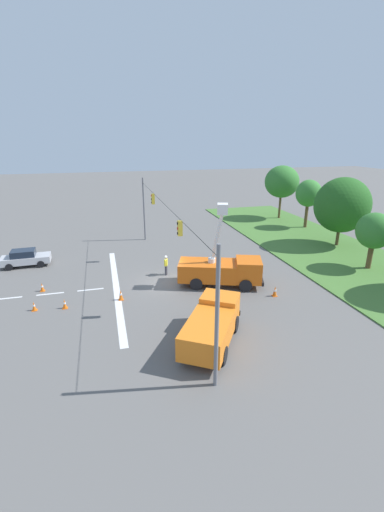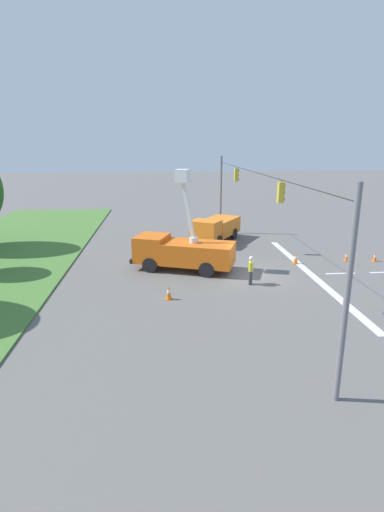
{
  "view_description": "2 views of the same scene",
  "coord_description": "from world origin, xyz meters",
  "views": [
    {
      "loc": [
        25.96,
        -4.6,
        11.43
      ],
      "look_at": [
        0.84,
        2.04,
        2.39
      ],
      "focal_mm": 24.0,
      "sensor_mm": 36.0,
      "label": 1
    },
    {
      "loc": [
        -24.11,
        5.72,
        8.23
      ],
      "look_at": [
        0.69,
        3.7,
        1.23
      ],
      "focal_mm": 28.0,
      "sensor_mm": 36.0,
      "label": 2
    }
  ],
  "objects": [
    {
      "name": "traffic_cone_lane_edge_b",
      "position": [
        4.77,
        7.52,
        0.41
      ],
      "size": [
        0.36,
        0.36,
        0.82
      ],
      "color": "orange",
      "rests_on": "ground"
    },
    {
      "name": "traffic_cone_near_bucket",
      "position": [
        2.77,
        -7.75,
        0.35
      ],
      "size": [
        0.36,
        0.36,
        0.71
      ],
      "color": "orange",
      "rests_on": "ground"
    },
    {
      "name": "signal_gantry",
      "position": [
        0.0,
        -0.0,
        4.25
      ],
      "size": [
        26.2,
        0.33,
        7.2
      ],
      "color": "slate",
      "rests_on": "ground"
    },
    {
      "name": "utility_truck_bucket_lift",
      "position": [
        1.7,
        4.27,
        1.37
      ],
      "size": [
        4.62,
        7.19,
        6.68
      ],
      "color": "orange",
      "rests_on": "ground"
    },
    {
      "name": "traffic_cone_mid_right",
      "position": [
        6.02,
        2.62,
        0.39
      ],
      "size": [
        0.36,
        0.36,
        0.78
      ],
      "color": "orange",
      "rests_on": "ground"
    },
    {
      "name": "utility_truck_support_near",
      "position": [
        9.49,
        0.96,
        1.2
      ],
      "size": [
        6.27,
        5.14,
        2.18
      ],
      "color": "orange",
      "rests_on": "ground"
    },
    {
      "name": "road_worker",
      "position": [
        -1.58,
        0.33,
        1.0
      ],
      "size": [
        0.61,
        0.38,
        1.77
      ],
      "color": "#383842",
      "rests_on": "ground"
    },
    {
      "name": "lane_markings",
      "position": [
        0.0,
        -5.55,
        0.0
      ],
      "size": [
        17.6,
        15.25,
        0.01
      ],
      "color": "silver",
      "rests_on": "ground"
    },
    {
      "name": "traffic_cone_mid_left",
      "position": [
        2.57,
        -9.79,
        0.33
      ],
      "size": [
        0.36,
        0.36,
        0.67
      ],
      "color": "orange",
      "rests_on": "ground"
    },
    {
      "name": "traffic_cone_foreground_left",
      "position": [
        2.43,
        -3.84,
        0.4
      ],
      "size": [
        0.36,
        0.36,
        0.81
      ],
      "color": "orange",
      "rests_on": "ground"
    },
    {
      "name": "traffic_cone_lane_edge_a",
      "position": [
        -3.63,
        5.33,
        0.4
      ],
      "size": [
        0.36,
        0.36,
        0.8
      ],
      "color": "orange",
      "rests_on": "ground"
    },
    {
      "name": "ground_plane",
      "position": [
        0.0,
        0.0,
        0.0
      ],
      "size": [
        200.0,
        200.0,
        0.0
      ],
      "primitive_type": "plane",
      "color": "#605E5B"
    }
  ]
}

